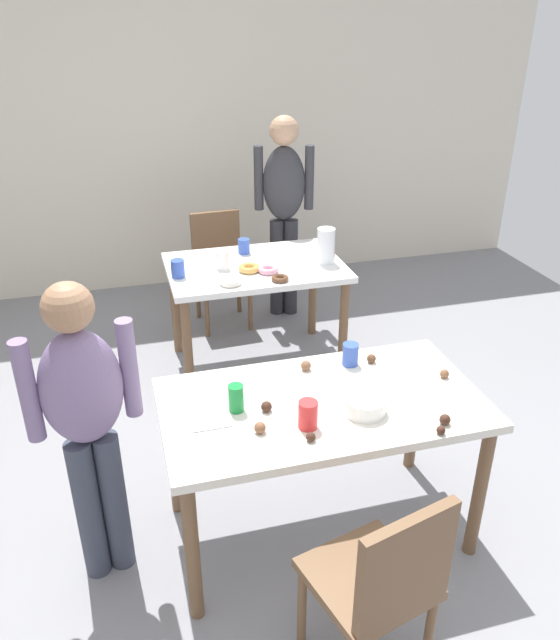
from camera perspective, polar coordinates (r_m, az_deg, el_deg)
ground_plane at (r=3.24m, az=0.59°, el=-17.94°), size 6.40×6.40×0.00m
wall_back at (r=5.54m, az=-8.87°, el=16.33°), size 6.40×0.10×2.60m
dining_table_near at (r=2.79m, az=3.83°, el=-8.90°), size 1.40×0.76×0.75m
dining_table_far at (r=4.18m, az=-2.26°, el=3.75°), size 1.15×0.77×0.75m
chair_near_table at (r=2.38m, az=9.30°, el=-22.41°), size 0.49×0.49×0.87m
chair_far_table at (r=4.89m, az=-5.53°, el=5.28°), size 0.42×0.42×0.87m
person_girl_near at (r=2.62m, az=-17.26°, el=-8.28°), size 0.46×0.25×1.40m
person_adult_far at (r=4.85m, az=0.36°, el=10.86°), size 0.45×0.27×1.57m
mixing_bowl at (r=2.67m, az=7.73°, el=-7.66°), size 0.18×0.18×0.07m
soda_can at (r=2.64m, az=-4.03°, el=-7.11°), size 0.07×0.07×0.12m
fork_near at (r=2.58m, az=-6.26°, el=-9.81°), size 0.17×0.02×0.01m
cup_near_0 at (r=2.98m, az=6.42°, el=-3.13°), size 0.08×0.08×0.11m
cup_near_1 at (r=2.55m, az=2.56°, el=-8.62°), size 0.08×0.08×0.12m
cake_ball_0 at (r=2.67m, az=14.80°, el=-8.77°), size 0.05×0.05×0.05m
cake_ball_1 at (r=3.02m, az=8.33°, el=-3.50°), size 0.04×0.04×0.04m
cake_ball_2 at (r=2.61m, az=14.45°, el=-9.70°), size 0.04×0.04×0.04m
cake_ball_3 at (r=2.50m, az=2.89°, el=-10.59°), size 0.04×0.04×0.04m
cake_ball_4 at (r=2.65m, az=-1.24°, el=-7.90°), size 0.05×0.05×0.05m
cake_ball_5 at (r=2.97m, az=14.75°, el=-4.75°), size 0.04×0.04×0.04m
cake_ball_6 at (r=2.93m, az=2.38°, el=-4.18°), size 0.05×0.05×0.05m
cake_ball_7 at (r=2.53m, az=-1.83°, el=-9.79°), size 0.05×0.05×0.05m
pitcher_far at (r=4.14m, az=4.20°, el=6.77°), size 0.12×0.12×0.23m
cup_far_0 at (r=4.07m, az=-5.25°, el=5.47°), size 0.09×0.09×0.12m
cup_far_1 at (r=3.97m, az=-9.30°, el=4.64°), size 0.08×0.08×0.11m
cup_far_2 at (r=4.32m, az=-3.31°, el=6.73°), size 0.08×0.08×0.10m
donut_far_0 at (r=3.84m, az=-4.56°, el=3.53°), size 0.14×0.14×0.04m
donut_far_1 at (r=4.03m, az=-2.82°, el=4.74°), size 0.14×0.14×0.04m
donut_far_2 at (r=3.88m, az=0.00°, el=3.81°), size 0.11×0.11×0.03m
donut_far_3 at (r=4.29m, az=4.31°, el=6.08°), size 0.11×0.11×0.03m
donut_far_4 at (r=4.00m, az=-1.09°, el=4.61°), size 0.13×0.13×0.04m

